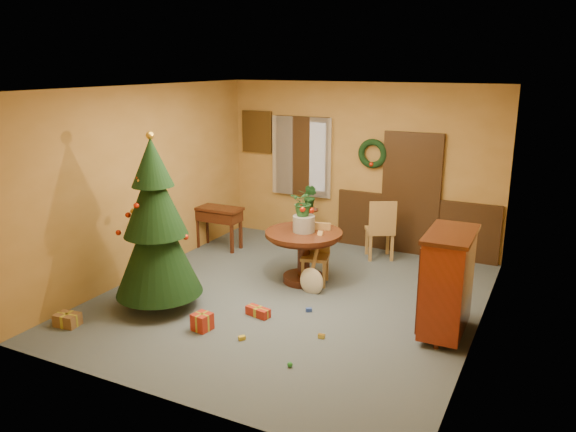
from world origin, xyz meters
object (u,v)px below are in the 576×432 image
Objects in this scene: dining_table at (304,247)px; chair_near at (316,251)px; writing_desk at (218,217)px; sideboard at (448,281)px; christmas_tree at (156,227)px.

chair_near is (0.17, 0.08, -0.07)m from dining_table.
writing_desk is at bearing 162.42° from chair_near.
dining_table is 0.89× the size of sideboard.
dining_table is 1.28× the size of chair_near.
christmas_tree reaches higher than sideboard.
chair_near is at bearing 49.49° from christmas_tree.
sideboard reaches higher than dining_table.
chair_near is 0.38× the size of christmas_tree.
christmas_tree is 2.63m from writing_desk.
chair_near is 2.43m from christmas_tree.
chair_near is at bearing 25.91° from dining_table.
sideboard reaches higher than chair_near.
christmas_tree is 1.83× the size of sideboard.
writing_desk is at bearing 160.09° from sideboard.
christmas_tree is 3.75m from sideboard.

